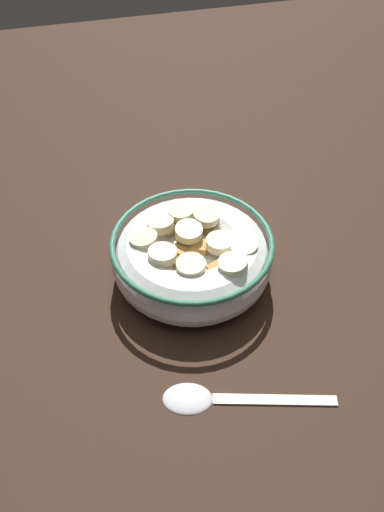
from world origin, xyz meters
The scene contains 3 objects.
ground_plane centered at (0.00, 0.00, -1.00)cm, with size 139.94×139.94×2.00cm, color #332116.
cereal_bowl centered at (-0.01, 0.02, 3.02)cm, with size 16.94×16.94×6.19cm.
spoon centered at (14.93, -2.21, 0.34)cm, with size 6.23×15.65×0.80cm.
Camera 1 is at (38.06, -9.80, 43.57)cm, focal length 37.75 mm.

